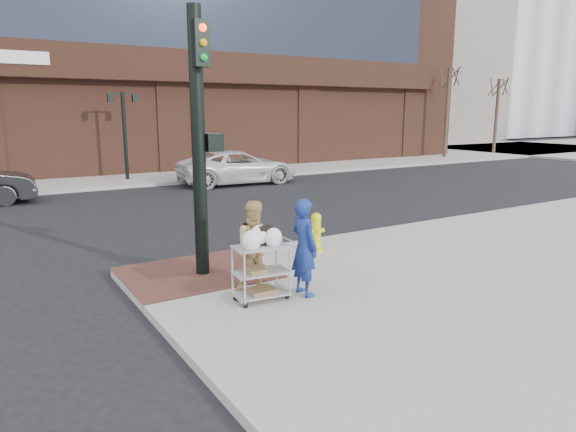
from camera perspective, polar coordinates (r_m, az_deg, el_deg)
ground at (r=9.85m, az=-4.88°, el=-7.94°), size 220.00×220.00×0.00m
sidewalk_far at (r=43.72m, az=-9.30°, el=7.23°), size 65.00×36.00×0.15m
brick_curb_ramp at (r=10.35m, az=-10.15°, el=-6.19°), size 2.80×2.40×0.01m
filler_block at (r=64.23m, az=12.41°, el=16.44°), size 14.00×20.00×18.00m
bare_tree_a at (r=37.64m, az=17.54°, el=15.62°), size 1.80×1.80×7.20m
bare_tree_b at (r=42.58m, az=22.44°, el=14.12°), size 1.80×1.80×6.70m
lamp_post at (r=25.08m, az=-17.74°, el=9.53°), size 1.32×0.22×4.00m
traffic_signal_pole at (r=9.80m, az=-9.76°, el=8.77°), size 0.61×0.51×5.00m
woman_blue at (r=8.80m, az=1.81°, el=-3.47°), size 0.42×0.63×1.70m
pedestrian_tan at (r=8.99m, az=-3.52°, el=-3.42°), size 0.94×0.83×1.62m
minivan_white at (r=23.64m, az=-5.60°, el=5.41°), size 5.62×2.85×1.52m
utility_cart at (r=8.62m, az=-3.00°, el=-5.69°), size 0.97×0.61×1.27m
fire_hydrant at (r=11.60m, az=3.15°, el=-1.77°), size 0.42×0.30×0.90m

